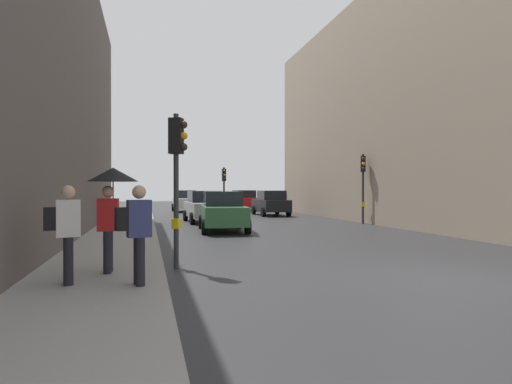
{
  "coord_description": "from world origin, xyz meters",
  "views": [
    {
      "loc": [
        -5.92,
        -7.6,
        1.86
      ],
      "look_at": [
        -1.3,
        10.55,
        1.73
      ],
      "focal_mm": 30.03,
      "sensor_mm": 36.0,
      "label": 1
    }
  ],
  "objects_px": {
    "traffic_light_far_median": "(224,183)",
    "pedestrian_with_grey_backpack": "(137,229)",
    "traffic_light_mid_street": "(363,176)",
    "car_green_estate": "(223,211)",
    "car_white_compact": "(185,201)",
    "traffic_light_near_right": "(177,162)",
    "car_silver_hatchback": "(205,207)",
    "car_red_sedan": "(243,200)",
    "car_dark_suv": "(271,203)",
    "pedestrian_with_umbrella": "(112,190)",
    "pedestrian_with_black_backpack": "(65,228)"
  },
  "relations": [
    {
      "from": "traffic_light_mid_street",
      "to": "traffic_light_near_right",
      "type": "distance_m",
      "value": 14.85
    },
    {
      "from": "car_silver_hatchback",
      "to": "pedestrian_with_black_backpack",
      "type": "relative_size",
      "value": 2.42
    },
    {
      "from": "traffic_light_far_median",
      "to": "pedestrian_with_grey_backpack",
      "type": "xyz_separation_m",
      "value": [
        -5.29,
        -21.03,
        -1.15
      ]
    },
    {
      "from": "car_green_estate",
      "to": "car_dark_suv",
      "type": "xyz_separation_m",
      "value": [
        5.21,
        10.26,
        0.0
      ]
    },
    {
      "from": "traffic_light_mid_street",
      "to": "car_green_estate",
      "type": "bearing_deg",
      "value": -166.37
    },
    {
      "from": "car_red_sedan",
      "to": "car_green_estate",
      "type": "height_order",
      "value": "same"
    },
    {
      "from": "car_green_estate",
      "to": "pedestrian_with_umbrella",
      "type": "height_order",
      "value": "pedestrian_with_umbrella"
    },
    {
      "from": "pedestrian_with_umbrella",
      "to": "car_white_compact",
      "type": "bearing_deg",
      "value": 81.92
    },
    {
      "from": "car_green_estate",
      "to": "traffic_light_mid_street",
      "type": "bearing_deg",
      "value": 13.63
    },
    {
      "from": "car_dark_suv",
      "to": "pedestrian_with_umbrella",
      "type": "height_order",
      "value": "pedestrian_with_umbrella"
    },
    {
      "from": "car_white_compact",
      "to": "pedestrian_with_grey_backpack",
      "type": "relative_size",
      "value": 2.39
    },
    {
      "from": "car_silver_hatchback",
      "to": "traffic_light_mid_street",
      "type": "bearing_deg",
      "value": -22.32
    },
    {
      "from": "traffic_light_near_right",
      "to": "car_green_estate",
      "type": "height_order",
      "value": "traffic_light_near_right"
    },
    {
      "from": "car_silver_hatchback",
      "to": "traffic_light_near_right",
      "type": "bearing_deg",
      "value": -100.04
    },
    {
      "from": "car_silver_hatchback",
      "to": "pedestrian_with_black_backpack",
      "type": "height_order",
      "value": "pedestrian_with_black_backpack"
    },
    {
      "from": "traffic_light_near_right",
      "to": "car_green_estate",
      "type": "relative_size",
      "value": 0.84
    },
    {
      "from": "traffic_light_near_right",
      "to": "pedestrian_with_umbrella",
      "type": "bearing_deg",
      "value": -143.39
    },
    {
      "from": "traffic_light_mid_street",
      "to": "car_white_compact",
      "type": "relative_size",
      "value": 0.88
    },
    {
      "from": "car_red_sedan",
      "to": "car_dark_suv",
      "type": "distance_m",
      "value": 7.64
    },
    {
      "from": "car_silver_hatchback",
      "to": "pedestrian_with_grey_backpack",
      "type": "relative_size",
      "value": 2.42
    },
    {
      "from": "car_dark_suv",
      "to": "pedestrian_with_grey_backpack",
      "type": "xyz_separation_m",
      "value": [
        -8.66,
        -21.2,
        0.29
      ]
    },
    {
      "from": "pedestrian_with_umbrella",
      "to": "car_dark_suv",
      "type": "bearing_deg",
      "value": 65.21
    },
    {
      "from": "car_white_compact",
      "to": "pedestrian_with_grey_backpack",
      "type": "bearing_deg",
      "value": -96.65
    },
    {
      "from": "traffic_light_near_right",
      "to": "car_red_sedan",
      "type": "relative_size",
      "value": 0.84
    },
    {
      "from": "traffic_light_mid_street",
      "to": "car_dark_suv",
      "type": "xyz_separation_m",
      "value": [
        -2.7,
        8.34,
        -1.7
      ]
    },
    {
      "from": "traffic_light_mid_street",
      "to": "traffic_light_far_median",
      "type": "bearing_deg",
      "value": 126.63
    },
    {
      "from": "pedestrian_with_grey_backpack",
      "to": "car_white_compact",
      "type": "bearing_deg",
      "value": 83.35
    },
    {
      "from": "car_red_sedan",
      "to": "traffic_light_far_median",
      "type": "bearing_deg",
      "value": -111.65
    },
    {
      "from": "traffic_light_mid_street",
      "to": "car_white_compact",
      "type": "xyz_separation_m",
      "value": [
        -8.11,
        15.05,
        -1.7
      ]
    },
    {
      "from": "traffic_light_far_median",
      "to": "traffic_light_near_right",
      "type": "distance_m",
      "value": 19.2
    },
    {
      "from": "car_red_sedan",
      "to": "car_white_compact",
      "type": "relative_size",
      "value": 1.02
    },
    {
      "from": "car_dark_suv",
      "to": "car_silver_hatchback",
      "type": "relative_size",
      "value": 0.98
    },
    {
      "from": "traffic_light_mid_street",
      "to": "pedestrian_with_umbrella",
      "type": "relative_size",
      "value": 1.74
    },
    {
      "from": "traffic_light_mid_street",
      "to": "pedestrian_with_black_backpack",
      "type": "height_order",
      "value": "traffic_light_mid_street"
    },
    {
      "from": "car_red_sedan",
      "to": "pedestrian_with_umbrella",
      "type": "distance_m",
      "value": 28.94
    },
    {
      "from": "car_white_compact",
      "to": "car_green_estate",
      "type": "xyz_separation_m",
      "value": [
        0.19,
        -16.97,
        0.0
      ]
    },
    {
      "from": "car_green_estate",
      "to": "pedestrian_with_umbrella",
      "type": "relative_size",
      "value": 2.02
    },
    {
      "from": "traffic_light_mid_street",
      "to": "traffic_light_far_median",
      "type": "xyz_separation_m",
      "value": [
        -6.07,
        8.17,
        -0.26
      ]
    },
    {
      "from": "car_silver_hatchback",
      "to": "pedestrian_with_black_backpack",
      "type": "bearing_deg",
      "value": -106.04
    },
    {
      "from": "car_silver_hatchback",
      "to": "pedestrian_with_umbrella",
      "type": "bearing_deg",
      "value": -104.47
    },
    {
      "from": "traffic_light_far_median",
      "to": "car_silver_hatchback",
      "type": "distance_m",
      "value": 5.45
    },
    {
      "from": "car_white_compact",
      "to": "car_green_estate",
      "type": "relative_size",
      "value": 0.98
    },
    {
      "from": "traffic_light_mid_street",
      "to": "car_green_estate",
      "type": "distance_m",
      "value": 8.32
    },
    {
      "from": "traffic_light_near_right",
      "to": "car_dark_suv",
      "type": "distance_m",
      "value": 20.47
    },
    {
      "from": "traffic_light_mid_street",
      "to": "car_silver_hatchback",
      "type": "height_order",
      "value": "traffic_light_mid_street"
    },
    {
      "from": "pedestrian_with_black_backpack",
      "to": "car_white_compact",
      "type": "bearing_deg",
      "value": 80.75
    },
    {
      "from": "traffic_light_mid_street",
      "to": "car_white_compact",
      "type": "height_order",
      "value": "traffic_light_mid_street"
    },
    {
      "from": "traffic_light_mid_street",
      "to": "pedestrian_with_grey_backpack",
      "type": "distance_m",
      "value": 17.22
    },
    {
      "from": "car_green_estate",
      "to": "pedestrian_with_umbrella",
      "type": "bearing_deg",
      "value": -112.41
    },
    {
      "from": "traffic_light_near_right",
      "to": "car_silver_hatchback",
      "type": "distance_m",
      "value": 14.12
    }
  ]
}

